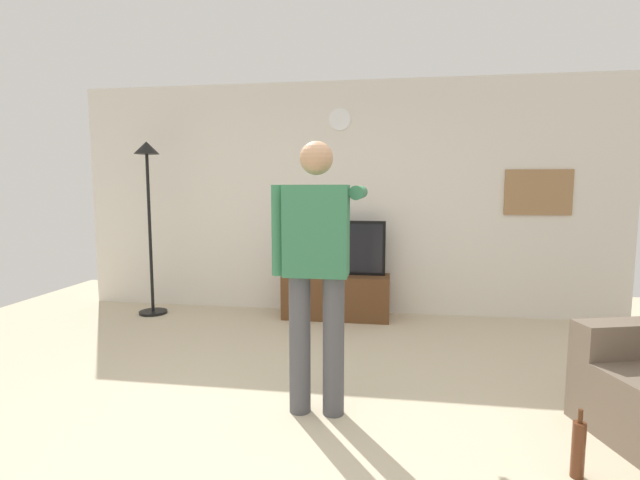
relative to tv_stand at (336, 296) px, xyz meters
The scene contains 9 objects.
ground_plane 2.61m from the tv_stand, 89.18° to the right, with size 8.40×8.40×0.00m, color beige.
back_wall 1.16m from the tv_stand, 83.90° to the left, with size 6.40×0.10×2.70m, color silver.
tv_stand is the anchor object (origin of this frame).
television 0.56m from the tv_stand, 90.00° to the left, with size 1.09×0.07×0.61m.
wall_clock 2.03m from the tv_stand, 90.00° to the left, with size 0.25×0.25×0.03m, color white.
framed_picture 2.51m from the tv_stand, ahead, with size 0.71×0.04×0.50m, color #997047.
floor_lamp 2.47m from the tv_stand, behind, with size 0.32×0.32×2.00m.
person_standing_nearer_lamp 2.37m from the tv_stand, 86.58° to the right, with size 0.58×0.78×1.76m.
beverage_bottle 3.16m from the tv_stand, 60.32° to the right, with size 0.07×0.07×0.36m.
Camera 1 is at (0.56, -2.54, 1.47)m, focal length 26.06 mm.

